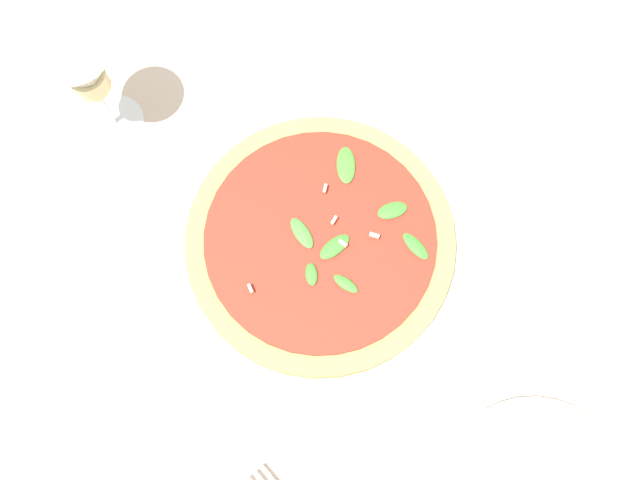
{
  "coord_description": "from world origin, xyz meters",
  "views": [
    {
      "loc": [
        -0.12,
        0.22,
        0.82
      ],
      "look_at": [
        0.02,
        0.03,
        0.03
      ],
      "focal_mm": 42.0,
      "sensor_mm": 36.0,
      "label": 1
    }
  ],
  "objects": [
    {
      "name": "pizza_arugula_main",
      "position": [
        0.02,
        0.03,
        0.02
      ],
      "size": [
        0.32,
        0.32,
        0.05
      ],
      "color": "silver",
      "rests_on": "ground_plane"
    },
    {
      "name": "ground_plane",
      "position": [
        0.0,
        0.0,
        0.0
      ],
      "size": [
        6.0,
        6.0,
        0.0
      ],
      "primitive_type": "plane",
      "color": "beige"
    },
    {
      "name": "wine_glass",
      "position": [
        0.32,
        0.05,
        0.12
      ],
      "size": [
        0.08,
        0.08,
        0.16
      ],
      "color": "white",
      "rests_on": "ground_plane"
    }
  ]
}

